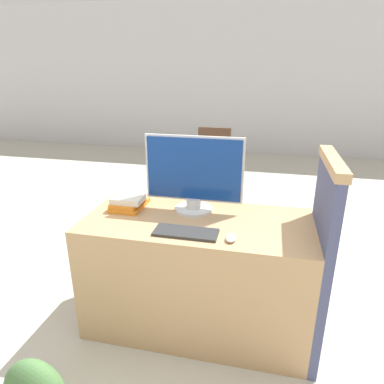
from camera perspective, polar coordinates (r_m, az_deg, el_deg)
The scene contains 9 objects.
ground_plane at distance 2.26m, azimuth -1.12°, elevation -25.92°, with size 20.00×20.00×0.00m, color #BCB7A8.
wall_back at distance 6.85m, azimuth 10.03°, elevation 18.01°, with size 12.00×0.06×2.80m.
desk at distance 2.27m, azimuth 0.87°, elevation -13.32°, with size 1.38×0.66×0.76m.
carrel_divider at distance 2.11m, azimuth 20.40°, elevation -10.21°, with size 0.07×0.59×1.19m.
monitor at distance 2.13m, azimuth 0.30°, elevation 2.81°, with size 0.62×0.24×0.49m.
keyboard at distance 1.91m, azimuth -1.03°, elevation -6.75°, with size 0.36×0.14×0.02m.
mouse at distance 1.85m, azimuth 6.50°, elevation -7.60°, with size 0.06×0.09×0.03m.
book_stack at distance 2.28m, azimuth -10.44°, elevation -1.53°, with size 0.20×0.27×0.09m.
far_chair at distance 4.59m, azimuth 3.45°, elevation 5.87°, with size 0.44×0.44×0.86m.
Camera 1 is at (0.38, -1.52, 1.63)m, focal length 32.00 mm.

